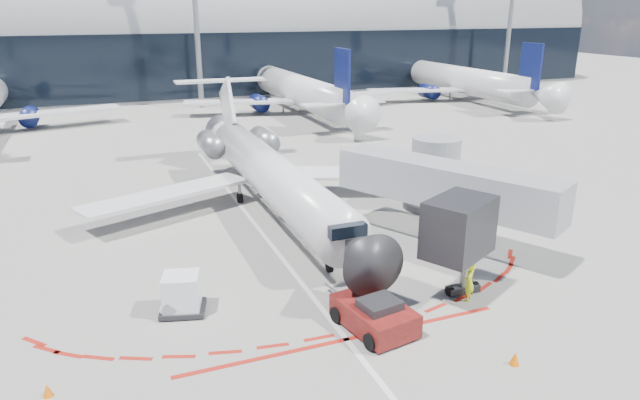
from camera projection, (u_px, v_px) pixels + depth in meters
name	position (u px, v px, depth m)	size (l,w,h in m)	color
ground	(266.00, 239.00, 33.31)	(260.00, 260.00, 0.00)	slate
apron_centerline	(257.00, 227.00, 35.07)	(0.25, 40.00, 0.01)	silver
apron_stop_bar	(346.00, 339.00, 23.17)	(14.00, 0.25, 0.01)	maroon
terminal_building	(146.00, 37.00, 87.88)	(150.00, 24.15, 24.00)	gray
jet_bridge	(442.00, 186.00, 33.09)	(10.03, 15.20, 4.90)	#999BA1
light_mast_centre	(196.00, 10.00, 73.37)	(0.70, 0.70, 25.00)	gray
light_mast_east	(511.00, 10.00, 90.71)	(0.70, 0.70, 25.00)	gray
regional_jet	(267.00, 170.00, 37.99)	(24.50, 30.21, 7.57)	silver
pushback_tug	(375.00, 315.00, 23.79)	(2.93, 5.77, 1.47)	#510B0E
ramp_worker	(469.00, 282.00, 26.01)	(0.68, 0.44, 1.86)	#D1EE19
uld_container	(182.00, 294.00, 24.97)	(2.29, 2.08, 1.81)	black
safety_cone_left	(48.00, 390.00, 19.71)	(0.35, 0.35, 0.48)	#E85F04
safety_cone_right	(515.00, 358.00, 21.47)	(0.39, 0.39, 0.54)	#E85F04
bg_airliner_2	(297.00, 68.00, 72.79)	(34.23, 36.24, 11.07)	silver
bg_airliner_3	(461.00, 61.00, 82.98)	(33.97, 35.97, 10.99)	silver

